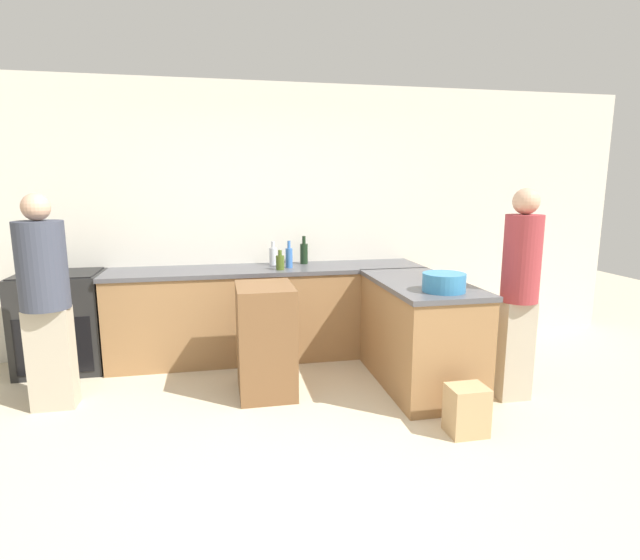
{
  "coord_description": "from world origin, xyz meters",
  "views": [
    {
      "loc": [
        -0.47,
        -2.79,
        1.7
      ],
      "look_at": [
        0.32,
        1.07,
        0.95
      ],
      "focal_mm": 28.0,
      "sensor_mm": 36.0,
      "label": 1
    }
  ],
  "objects_px": {
    "wine_bottle_dark": "(304,253)",
    "water_bottle_blue": "(289,257)",
    "island_table": "(266,340)",
    "olive_oil_bottle": "(280,262)",
    "vinegar_bottle_clear": "(273,255)",
    "person_at_peninsula": "(520,286)",
    "person_by_range": "(45,296)",
    "paper_bag": "(467,410)",
    "range_oven": "(62,322)",
    "mixing_bowl": "(444,282)"
  },
  "relations": [
    {
      "from": "island_table",
      "to": "olive_oil_bottle",
      "type": "xyz_separation_m",
      "value": [
        0.22,
        0.75,
        0.53
      ]
    },
    {
      "from": "vinegar_bottle_clear",
      "to": "island_table",
      "type": "bearing_deg",
      "value": -100.08
    },
    {
      "from": "island_table",
      "to": "water_bottle_blue",
      "type": "relative_size",
      "value": 3.44
    },
    {
      "from": "person_by_range",
      "to": "person_at_peninsula",
      "type": "bearing_deg",
      "value": -9.06
    },
    {
      "from": "island_table",
      "to": "vinegar_bottle_clear",
      "type": "height_order",
      "value": "vinegar_bottle_clear"
    },
    {
      "from": "olive_oil_bottle",
      "to": "paper_bag",
      "type": "height_order",
      "value": "olive_oil_bottle"
    },
    {
      "from": "range_oven",
      "to": "olive_oil_bottle",
      "type": "height_order",
      "value": "olive_oil_bottle"
    },
    {
      "from": "island_table",
      "to": "mixing_bowl",
      "type": "bearing_deg",
      "value": -20.07
    },
    {
      "from": "wine_bottle_dark",
      "to": "water_bottle_blue",
      "type": "xyz_separation_m",
      "value": [
        -0.19,
        -0.22,
        -0.01
      ]
    },
    {
      "from": "island_table",
      "to": "paper_bag",
      "type": "distance_m",
      "value": 1.65
    },
    {
      "from": "water_bottle_blue",
      "to": "paper_bag",
      "type": "xyz_separation_m",
      "value": [
        0.97,
        -1.84,
        -0.84
      ]
    },
    {
      "from": "vinegar_bottle_clear",
      "to": "mixing_bowl",
      "type": "bearing_deg",
      "value": -53.84
    },
    {
      "from": "person_at_peninsula",
      "to": "island_table",
      "type": "bearing_deg",
      "value": 164.88
    },
    {
      "from": "island_table",
      "to": "water_bottle_blue",
      "type": "distance_m",
      "value": 1.06
    },
    {
      "from": "vinegar_bottle_clear",
      "to": "water_bottle_blue",
      "type": "relative_size",
      "value": 0.9
    },
    {
      "from": "water_bottle_blue",
      "to": "olive_oil_bottle",
      "type": "height_order",
      "value": "water_bottle_blue"
    },
    {
      "from": "vinegar_bottle_clear",
      "to": "person_at_peninsula",
      "type": "height_order",
      "value": "person_at_peninsula"
    },
    {
      "from": "person_by_range",
      "to": "paper_bag",
      "type": "bearing_deg",
      "value": -19.5
    },
    {
      "from": "vinegar_bottle_clear",
      "to": "person_at_peninsula",
      "type": "relative_size",
      "value": 0.14
    },
    {
      "from": "wine_bottle_dark",
      "to": "water_bottle_blue",
      "type": "relative_size",
      "value": 1.08
    },
    {
      "from": "range_oven",
      "to": "wine_bottle_dark",
      "type": "height_order",
      "value": "wine_bottle_dark"
    },
    {
      "from": "wine_bottle_dark",
      "to": "vinegar_bottle_clear",
      "type": "height_order",
      "value": "wine_bottle_dark"
    },
    {
      "from": "olive_oil_bottle",
      "to": "mixing_bowl",
      "type": "bearing_deg",
      "value": -48.2
    },
    {
      "from": "paper_bag",
      "to": "water_bottle_blue",
      "type": "bearing_deg",
      "value": 117.75
    },
    {
      "from": "olive_oil_bottle",
      "to": "vinegar_bottle_clear",
      "type": "bearing_deg",
      "value": 95.57
    },
    {
      "from": "mixing_bowl",
      "to": "water_bottle_blue",
      "type": "bearing_deg",
      "value": 126.88
    },
    {
      "from": "island_table",
      "to": "person_at_peninsula",
      "type": "xyz_separation_m",
      "value": [
        1.93,
        -0.52,
        0.47
      ]
    },
    {
      "from": "island_table",
      "to": "water_bottle_blue",
      "type": "height_order",
      "value": "water_bottle_blue"
    },
    {
      "from": "wine_bottle_dark",
      "to": "olive_oil_bottle",
      "type": "height_order",
      "value": "wine_bottle_dark"
    },
    {
      "from": "island_table",
      "to": "mixing_bowl",
      "type": "distance_m",
      "value": 1.5
    },
    {
      "from": "mixing_bowl",
      "to": "island_table",
      "type": "bearing_deg",
      "value": 159.93
    },
    {
      "from": "person_at_peninsula",
      "to": "wine_bottle_dark",
      "type": "bearing_deg",
      "value": 131.97
    },
    {
      "from": "island_table",
      "to": "vinegar_bottle_clear",
      "type": "distance_m",
      "value": 1.21
    },
    {
      "from": "person_by_range",
      "to": "person_at_peninsula",
      "type": "xyz_separation_m",
      "value": [
        3.57,
        -0.57,
        0.04
      ]
    },
    {
      "from": "vinegar_bottle_clear",
      "to": "person_at_peninsula",
      "type": "bearing_deg",
      "value": -42.26
    },
    {
      "from": "water_bottle_blue",
      "to": "range_oven",
      "type": "bearing_deg",
      "value": 178.19
    },
    {
      "from": "mixing_bowl",
      "to": "person_at_peninsula",
      "type": "bearing_deg",
      "value": -3.82
    },
    {
      "from": "vinegar_bottle_clear",
      "to": "paper_bag",
      "type": "bearing_deg",
      "value": -61.85
    },
    {
      "from": "island_table",
      "to": "paper_bag",
      "type": "xyz_separation_m",
      "value": [
        1.29,
        -0.99,
        -0.28
      ]
    },
    {
      "from": "vinegar_bottle_clear",
      "to": "person_by_range",
      "type": "distance_m",
      "value": 2.09
    },
    {
      "from": "range_oven",
      "to": "wine_bottle_dark",
      "type": "distance_m",
      "value": 2.37
    },
    {
      "from": "range_oven",
      "to": "paper_bag",
      "type": "height_order",
      "value": "range_oven"
    },
    {
      "from": "olive_oil_bottle",
      "to": "person_by_range",
      "type": "xyz_separation_m",
      "value": [
        -1.85,
        -0.7,
        -0.09
      ]
    },
    {
      "from": "range_oven",
      "to": "person_at_peninsula",
      "type": "distance_m",
      "value": 4.02
    },
    {
      "from": "island_table",
      "to": "wine_bottle_dark",
      "type": "height_order",
      "value": "wine_bottle_dark"
    },
    {
      "from": "water_bottle_blue",
      "to": "person_at_peninsula",
      "type": "height_order",
      "value": "person_at_peninsula"
    },
    {
      "from": "wine_bottle_dark",
      "to": "person_by_range",
      "type": "height_order",
      "value": "person_by_range"
    },
    {
      "from": "wine_bottle_dark",
      "to": "person_at_peninsula",
      "type": "bearing_deg",
      "value": -48.03
    },
    {
      "from": "range_oven",
      "to": "person_at_peninsula",
      "type": "xyz_separation_m",
      "value": [
        3.73,
        -1.44,
        0.47
      ]
    },
    {
      "from": "vinegar_bottle_clear",
      "to": "person_at_peninsula",
      "type": "distance_m",
      "value": 2.36
    }
  ]
}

